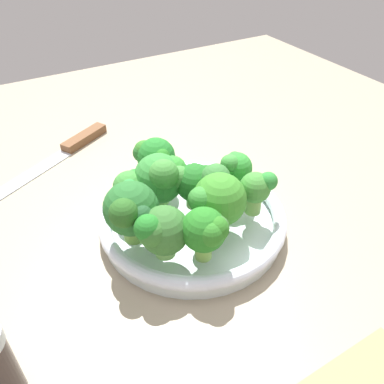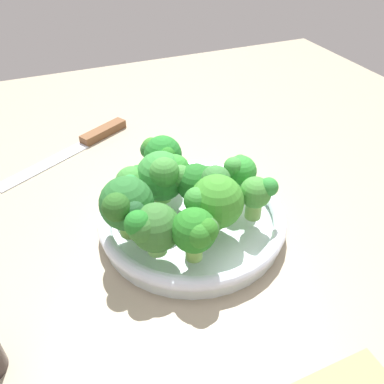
{
  "view_description": "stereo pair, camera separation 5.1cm",
  "coord_description": "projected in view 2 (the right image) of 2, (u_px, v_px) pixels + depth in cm",
  "views": [
    {
      "loc": [
        19.3,
        35.2,
        37.69
      ],
      "look_at": [
        -0.99,
        -0.08,
        6.22
      ],
      "focal_mm": 37.59,
      "sensor_mm": 36.0,
      "label": 1
    },
    {
      "loc": [
        14.69,
        37.48,
        37.69
      ],
      "look_at": [
        -0.99,
        -0.08,
        6.22
      ],
      "focal_mm": 37.59,
      "sensor_mm": 36.0,
      "label": 2
    }
  ],
  "objects": [
    {
      "name": "ground_plane",
      "position": [
        186.0,
        237.0,
        0.56
      ],
      "size": [
        130.0,
        130.0,
        2.5
      ],
      "primitive_type": "cube",
      "color": "gray"
    },
    {
      "name": "bowl",
      "position": [
        192.0,
        219.0,
        0.54
      ],
      "size": [
        25.05,
        25.05,
        3.22
      ],
      "color": "white",
      "rests_on": "ground_plane"
    },
    {
      "name": "broccoli_floret_0",
      "position": [
        132.0,
        184.0,
        0.53
      ],
      "size": [
        4.41,
        4.66,
        5.44
      ],
      "color": "#82CA6A",
      "rests_on": "bowl"
    },
    {
      "name": "broccoli_floret_1",
      "position": [
        127.0,
        205.0,
        0.47
      ],
      "size": [
        6.5,
        6.95,
        7.94
      ],
      "color": "#7FC351",
      "rests_on": "bowl"
    },
    {
      "name": "broccoli_floret_2",
      "position": [
        239.0,
        172.0,
        0.54
      ],
      "size": [
        4.68,
        4.56,
        6.24
      ],
      "color": "#9AD468",
      "rests_on": "bowl"
    },
    {
      "name": "broccoli_floret_3",
      "position": [
        197.0,
        232.0,
        0.44
      ],
      "size": [
        5.13,
        5.51,
        6.8
      ],
      "color": "#87BF52",
      "rests_on": "bowl"
    },
    {
      "name": "broccoli_floret_4",
      "position": [
        197.0,
        183.0,
        0.52
      ],
      "size": [
        5.66,
        5.06,
        6.26
      ],
      "color": "#98CC71",
      "rests_on": "bowl"
    },
    {
      "name": "broccoli_floret_5",
      "position": [
        152.0,
        228.0,
        0.45
      ],
      "size": [
        6.47,
        5.72,
        6.81
      ],
      "color": "#90DA6B",
      "rests_on": "bowl"
    },
    {
      "name": "broccoli_floret_6",
      "position": [
        258.0,
        193.0,
        0.5
      ],
      "size": [
        4.55,
        4.03,
        6.13
      ],
      "color": "#7AB150",
      "rests_on": "bowl"
    },
    {
      "name": "broccoli_floret_7",
      "position": [
        161.0,
        154.0,
        0.57
      ],
      "size": [
        5.63,
        5.95,
        6.73
      ],
      "color": "#7ABA4C",
      "rests_on": "bowl"
    },
    {
      "name": "broccoli_floret_8",
      "position": [
        165.0,
        175.0,
        0.52
      ],
      "size": [
        7.21,
        7.14,
        7.58
      ],
      "color": "#80C259",
      "rests_on": "bowl"
    },
    {
      "name": "broccoli_floret_9",
      "position": [
        215.0,
        199.0,
        0.49
      ],
      "size": [
        7.65,
        7.74,
        7.25
      ],
      "color": "#82BD5A",
      "rests_on": "bowl"
    },
    {
      "name": "knife",
      "position": [
        84.0,
        143.0,
        0.72
      ],
      "size": [
        24.42,
        15.01,
        1.5
      ],
      "color": "silver",
      "rests_on": "ground_plane"
    }
  ]
}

